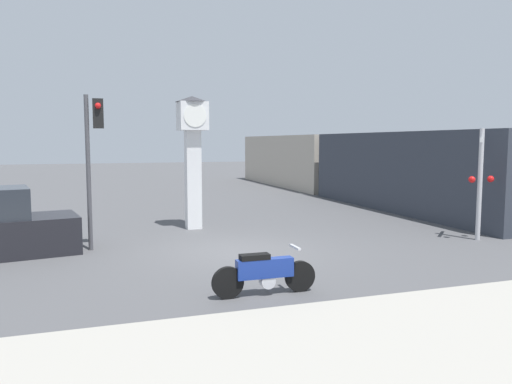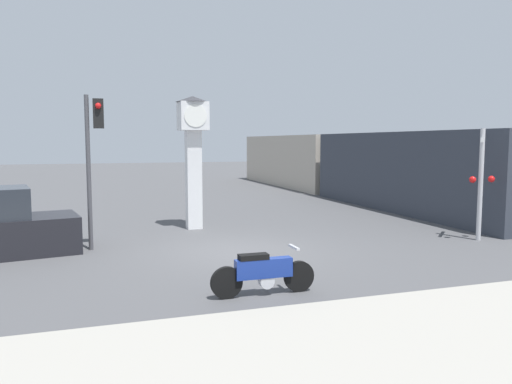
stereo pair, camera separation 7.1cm
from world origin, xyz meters
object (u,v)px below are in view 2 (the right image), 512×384
Objects in this scene: freight_train at (340,165)px; traffic_light at (93,144)px; clock_tower at (193,141)px; railroad_crossing_signal at (481,179)px; motorcycle at (263,273)px.

traffic_light reaches higher than freight_train.
clock_tower is 1.34× the size of railroad_crossing_signal.
clock_tower is 1.06× the size of traffic_light.
freight_train is at bearing 58.20° from motorcycle.
clock_tower is at bearing -140.47° from freight_train.
motorcycle is at bearing -122.27° from freight_train.
motorcycle is 8.32m from clock_tower.
railroad_crossing_signal is at bearing 21.62° from motorcycle.
railroad_crossing_signal is at bearing -11.71° from traffic_light.
traffic_light is at bearing -140.90° from freight_train.
motorcycle is at bearing -158.86° from railroad_crossing_signal.
motorcycle is 0.62× the size of railroad_crossing_signal.
freight_train reaches higher than railroad_crossing_signal.
railroad_crossing_signal is at bearing -31.66° from clock_tower.
freight_train is 7.83× the size of railroad_crossing_signal.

